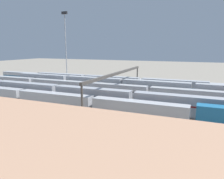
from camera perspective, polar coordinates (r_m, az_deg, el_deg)
The scene contains 19 objects.
ground_plane at distance 72.16m, azimuth -4.74°, elevation -1.95°, with size 400.00×400.00×0.00m, color gray.
track_bed_0 at distance 89.97m, azimuth 1.14°, elevation 0.74°, with size 140.00×2.80×0.12m, color #4C443D.
track_bed_1 at distance 85.43m, azimuth -0.10°, elevation 0.18°, with size 140.00×2.80×0.12m, color #3D3833.
track_bed_2 at distance 80.93m, azimuth -1.48°, elevation -0.44°, with size 140.00×2.80×0.12m, color #4C443D.
track_bed_3 at distance 76.50m, azimuth -3.02°, elevation -1.13°, with size 140.00×2.80×0.12m, color #4C443D.
track_bed_4 at distance 72.15m, azimuth -4.74°, elevation -1.91°, with size 140.00×2.80×0.12m, color #3D3833.
track_bed_5 at distance 67.88m, azimuth -6.69°, elevation -2.78°, with size 140.00×2.80×0.12m, color #3D3833.
track_bed_6 at distance 63.72m, azimuth -8.90°, elevation -3.77°, with size 140.00×2.80×0.12m, color #4C443D.
track_bed_7 at distance 59.69m, azimuth -11.42°, elevation -4.88°, with size 140.00×2.80×0.12m, color #3D3833.
track_bed_8 at distance 55.81m, azimuth -14.31°, elevation -6.14°, with size 140.00×2.80×0.12m, color #3D3833.
train_on_track_7 at distance 62.70m, azimuth -16.06°, elevation -2.42°, with size 114.80×3.00×4.40m.
train_on_track_6 at distance 60.91m, azimuth -5.36°, elevation -1.90°, with size 119.80×3.06×5.00m.
train_on_track_1 at distance 85.07m, azimuth -0.25°, elevation 1.89°, with size 71.40×3.06×5.00m.
train_on_track_3 at distance 74.80m, azimuth -0.85°, elevation 0.17°, with size 114.80×3.06×4.40m.
train_on_track_0 at distance 91.08m, azimuth -1.06°, elevation 2.12°, with size 119.80×3.06×3.80m.
train_on_track_2 at distance 78.06m, azimuth 2.85°, elevation 1.03°, with size 95.60×3.00×5.00m.
light_mast_0 at distance 103.27m, azimuth -12.31°, elevation 12.99°, with size 2.80×0.70×32.27m.
signal_gantry at distance 67.32m, azimuth 1.57°, elevation 3.88°, with size 0.70×45.00×8.80m.
maintenance_shed at distance 22.31m, azimuth -19.14°, elevation -21.19°, with size 56.77×16.33×9.21m, color tan.
Camera 1 is at (-32.64, 62.25, 16.32)m, focal length 34.23 mm.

